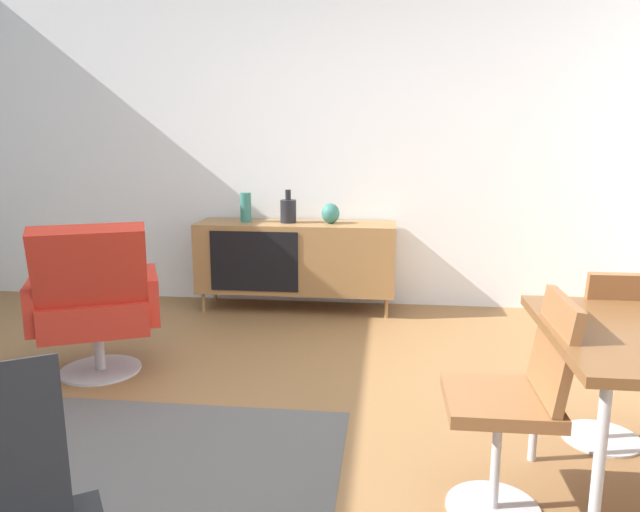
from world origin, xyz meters
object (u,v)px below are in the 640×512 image
sideboard (296,257)px  vase_ceramic_small (288,210)px  lounge_chair_red (95,300)px  vase_cobalt (246,207)px  vase_sculptural_dark (330,213)px  dining_chair_near_window (517,397)px  dining_chair_back_left (615,350)px

sideboard → vase_ceramic_small: vase_ceramic_small is taller
lounge_chair_red → sideboard: bearing=58.0°
vase_cobalt → vase_sculptural_dark: 0.69m
vase_ceramic_small → dining_chair_near_window: 2.93m
sideboard → lounge_chair_red: (-0.95, -1.52, 0.03)m
vase_sculptural_dark → dining_chair_back_left: vase_sculptural_dark is taller
vase_sculptural_dark → lounge_chair_red: (-1.24, -1.52, -0.33)m
vase_ceramic_small → lounge_chair_red: size_ratio=0.28×
sideboard → vase_ceramic_small: size_ratio=6.04×
vase_cobalt → dining_chair_near_window: size_ratio=0.28×
vase_cobalt → lounge_chair_red: bearing=-109.7°
vase_cobalt → vase_sculptural_dark: size_ratio=1.48×
vase_cobalt → dining_chair_back_left: bearing=-43.1°
dining_chair_back_left → dining_chair_near_window: 0.78m
vase_sculptural_dark → vase_ceramic_small: size_ratio=0.61×
dining_chair_near_window → lounge_chair_red: lounge_chair_red is taller
dining_chair_near_window → lounge_chair_red: bearing=153.9°
vase_cobalt → vase_sculptural_dark: vase_cobalt is taller
dining_chair_back_left → vase_sculptural_dark: bearing=126.2°
vase_sculptural_dark → lounge_chair_red: size_ratio=0.17×
vase_cobalt → dining_chair_back_left: 3.01m
vase_ceramic_small → dining_chair_back_left: bearing=-48.0°
dining_chair_near_window → vase_ceramic_small: bearing=116.5°
vase_cobalt → lounge_chair_red: (-0.54, -1.52, -0.37)m
sideboard → vase_cobalt: vase_cobalt is taller
vase_sculptural_dark → dining_chair_back_left: bearing=-53.8°
vase_ceramic_small → lounge_chair_red: bearing=-120.4°
dining_chair_back_left → dining_chair_near_window: bearing=-134.0°
sideboard → dining_chair_back_left: 2.71m
sideboard → dining_chair_near_window: (1.24, -2.60, 0.03)m
vase_sculptural_dark → vase_ceramic_small: bearing=180.0°
vase_cobalt → vase_ceramic_small: size_ratio=0.90×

